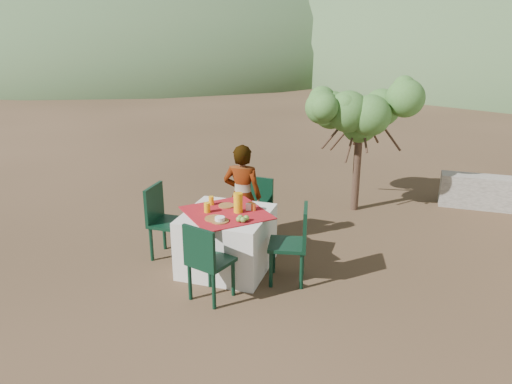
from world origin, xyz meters
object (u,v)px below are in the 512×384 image
table (227,241)px  chair_left (163,218)px  chair_right (295,241)px  juice_pitcher (238,203)px  shrub_tree (364,119)px  chair_far (257,205)px  person (242,196)px  chair_near (206,259)px

table → chair_left: chair_left is taller
chair_right → juice_pitcher: size_ratio=3.88×
shrub_tree → chair_right: bearing=-99.6°
shrub_tree → chair_far: bearing=-128.9°
chair_left → shrub_tree: (2.26, 2.57, 0.97)m
chair_far → person: person is taller
table → person: bearing=92.8°
table → chair_right: bearing=-4.4°
table → chair_far: size_ratio=1.50×
chair_far → juice_pitcher: juice_pitcher is taller
shrub_tree → juice_pitcher: bearing=-114.9°
chair_near → shrub_tree: size_ratio=0.48×
table → juice_pitcher: bearing=19.6°
chair_near → shrub_tree: bearing=-93.3°
chair_near → chair_left: (-0.98, 0.88, 0.03)m
chair_far → table: bearing=-89.3°
chair_far → chair_left: size_ratio=0.89×
juice_pitcher → table: bearing=-160.4°
chair_near → chair_left: 1.32m
chair_far → chair_left: 1.39m
table → shrub_tree: bearing=63.1°
chair_far → person: (-0.10, -0.36, 0.24)m
chair_left → juice_pitcher: juice_pitcher is taller
chair_left → chair_right: chair_left is taller
chair_left → person: 1.10m
chair_near → person: person is taller
table → shrub_tree: 3.18m
chair_right → shrub_tree: 2.92m
chair_far → shrub_tree: size_ratio=0.45×
chair_left → shrub_tree: shrub_tree is taller
table → shrub_tree: size_ratio=0.68×
chair_far → juice_pitcher: size_ratio=3.51×
chair_far → shrub_tree: bearing=55.3°
shrub_tree → chair_left: bearing=-131.4°
shrub_tree → juice_pitcher: size_ratio=7.76×
shrub_tree → person: bearing=-125.4°
chair_near → chair_far: bearing=-73.0°
chair_near → chair_left: size_ratio=0.95×
chair_near → juice_pitcher: bearing=-78.0°
chair_far → chair_left: chair_left is taller
chair_near → chair_right: bearing=-121.3°
table → chair_near: bearing=-85.6°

